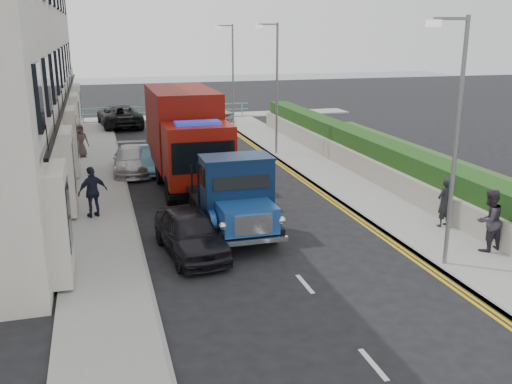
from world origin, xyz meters
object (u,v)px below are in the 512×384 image
at_px(lamp_far, 231,69).
at_px(parked_car_front, 190,232).
at_px(pedestrian_east_near, 444,202).
at_px(red_lorry, 185,135).
at_px(lamp_near, 453,131).
at_px(lamp_mid, 275,81).
at_px(bedford_lorry, 235,199).

xyz_separation_m(lamp_far, parked_car_front, (-6.78, -22.98, -3.31)).
bearing_deg(pedestrian_east_near, red_lorry, -70.16).
height_order(lamp_near, lamp_far, same).
relative_size(lamp_mid, red_lorry, 0.89).
bearing_deg(red_lorry, pedestrian_east_near, -48.82).
distance_m(lamp_far, bedford_lorry, 22.48).
relative_size(lamp_near, lamp_far, 1.00).
bearing_deg(lamp_far, parked_car_front, -106.43).
bearing_deg(parked_car_front, red_lorry, 75.26).
xyz_separation_m(bedford_lorry, red_lorry, (-0.50, 7.09, 0.95)).
bearing_deg(bedford_lorry, lamp_far, 76.64).
xyz_separation_m(lamp_near, lamp_far, (0.00, 26.00, 0.00)).
xyz_separation_m(bedford_lorry, pedestrian_east_near, (6.98, -1.41, -0.26)).
height_order(lamp_mid, lamp_far, same).
bearing_deg(lamp_mid, lamp_near, -90.00).
bearing_deg(lamp_near, lamp_mid, 90.00).
bearing_deg(lamp_mid, pedestrian_east_near, -81.67).
height_order(lamp_far, bedford_lorry, lamp_far).
distance_m(lamp_mid, pedestrian_east_near, 13.61).
height_order(bedford_lorry, pedestrian_east_near, bedford_lorry).
relative_size(parked_car_front, pedestrian_east_near, 2.36).
xyz_separation_m(red_lorry, parked_car_front, (-1.22, -8.34, -1.50)).
xyz_separation_m(bedford_lorry, parked_car_front, (-1.72, -1.25, -0.55)).
distance_m(lamp_mid, bedford_lorry, 13.07).
height_order(lamp_near, parked_car_front, lamp_near).
relative_size(lamp_mid, bedford_lorry, 1.22).
height_order(parked_car_front, pedestrian_east_near, pedestrian_east_near).
bearing_deg(bedford_lorry, parked_car_front, -144.23).
bearing_deg(bedford_lorry, red_lorry, 93.81).
bearing_deg(lamp_near, red_lorry, 116.08).
xyz_separation_m(lamp_mid, bedford_lorry, (-5.06, -11.73, -2.76)).
height_order(lamp_mid, red_lorry, lamp_mid).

